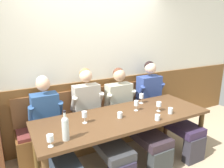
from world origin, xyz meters
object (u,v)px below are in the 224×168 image
(wine_bottle_amber_mid, at_px, (65,127))
(wine_glass_near_bucket, at_px, (50,139))
(person_right_seat, at_px, (52,130))
(water_tumbler_right, at_px, (120,115))
(wine_glass_by_bottle, at_px, (84,115))
(water_tumbler_center, at_px, (157,117))
(person_center_right_seat, at_px, (96,120))
(person_center_left_seat, at_px, (161,104))
(wine_glass_right_end, at_px, (136,104))
(water_tumbler_left, at_px, (170,111))
(wine_glass_left_end, at_px, (141,97))
(person_left_seat, at_px, (130,113))
(wine_glass_mid_right, at_px, (159,104))
(wall_bench, at_px, (103,127))
(dining_table, at_px, (124,121))

(wine_bottle_amber_mid, height_order, wine_glass_near_bucket, wine_bottle_amber_mid)
(person_right_seat, height_order, water_tumbler_right, person_right_seat)
(wine_glass_near_bucket, bearing_deg, wine_glass_by_bottle, 34.48)
(wine_glass_near_bucket, distance_m, water_tumbler_center, 1.34)
(person_center_right_seat, bearing_deg, person_center_left_seat, 1.55)
(wine_glass_near_bucket, bearing_deg, wine_glass_right_end, 15.91)
(wine_bottle_amber_mid, height_order, water_tumbler_left, wine_bottle_amber_mid)
(person_center_right_seat, distance_m, wine_glass_left_end, 0.81)
(person_left_seat, bearing_deg, wine_glass_near_bucket, -155.91)
(person_center_left_seat, relative_size, wine_glass_near_bucket, 10.42)
(wine_glass_mid_right, relative_size, water_tumbler_left, 1.63)
(person_right_seat, height_order, person_center_left_seat, person_center_left_seat)
(person_right_seat, relative_size, person_left_seat, 1.00)
(wall_bench, bearing_deg, water_tumbler_left, -57.19)
(wine_glass_right_end, distance_m, wine_glass_left_end, 0.32)
(water_tumbler_right, bearing_deg, wine_glass_left_end, 28.84)
(wall_bench, xyz_separation_m, dining_table, (0.00, -0.68, 0.40))
(person_right_seat, xyz_separation_m, wine_bottle_amber_mid, (0.04, -0.56, 0.28))
(person_right_seat, relative_size, water_tumbler_right, 16.47)
(wine_glass_right_end, relative_size, water_tumbler_right, 1.93)
(wine_glass_right_end, height_order, wine_glass_left_end, wine_glass_left_end)
(wall_bench, xyz_separation_m, wine_glass_right_end, (0.24, -0.61, 0.58))
(person_right_seat, distance_m, wine_glass_by_bottle, 0.51)
(wine_glass_by_bottle, height_order, wine_glass_left_end, wine_glass_left_end)
(person_left_seat, bearing_deg, person_center_right_seat, -179.45)
(person_center_right_seat, bearing_deg, person_right_seat, 178.14)
(person_center_right_seat, height_order, water_tumbler_left, person_center_right_seat)
(water_tumbler_left, bearing_deg, wine_glass_right_end, 138.12)
(wine_glass_by_bottle, distance_m, wine_glass_mid_right, 1.08)
(wine_glass_mid_right, xyz_separation_m, wine_glass_near_bucket, (-1.56, -0.20, -0.01))
(wine_glass_by_bottle, distance_m, wine_glass_near_bucket, 0.60)
(water_tumbler_center, height_order, water_tumbler_right, water_tumbler_right)
(water_tumbler_right, bearing_deg, water_tumbler_left, -17.10)
(person_center_right_seat, relative_size, wine_glass_mid_right, 9.63)
(person_left_seat, height_order, wine_bottle_amber_mid, person_left_seat)
(wall_bench, xyz_separation_m, wine_glass_left_end, (0.49, -0.40, 0.58))
(wine_bottle_amber_mid, relative_size, water_tumbler_left, 3.97)
(wine_glass_mid_right, bearing_deg, wine_bottle_amber_mid, -173.98)
(water_tumbler_center, xyz_separation_m, water_tumbler_left, (0.30, 0.08, 0.00))
(water_tumbler_left, bearing_deg, wine_glass_near_bucket, -178.23)
(wine_glass_by_bottle, bearing_deg, person_center_right_seat, 43.58)
(wine_glass_mid_right, bearing_deg, dining_table, 169.54)
(person_center_right_seat, xyz_separation_m, wine_glass_right_end, (0.52, -0.23, 0.24))
(water_tumbler_right, bearing_deg, wine_glass_right_end, 17.65)
(wine_glass_right_end, bearing_deg, person_center_left_seat, 20.63)
(water_tumbler_left, bearing_deg, wine_glass_mid_right, 118.51)
(person_center_left_seat, bearing_deg, water_tumbler_right, -160.32)
(person_center_right_seat, bearing_deg, water_tumbler_center, -47.24)
(wine_glass_left_end, bearing_deg, person_left_seat, 172.75)
(person_center_left_seat, height_order, wine_glass_right_end, person_center_left_seat)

